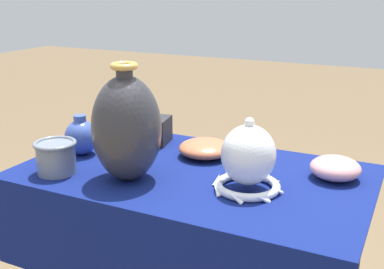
{
  "coord_description": "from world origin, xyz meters",
  "views": [
    {
      "loc": [
        0.56,
        -1.16,
        1.28
      ],
      "look_at": [
        0.02,
        -0.06,
        0.89
      ],
      "focal_mm": 45.0,
      "sensor_mm": 36.0,
      "label": 1
    }
  ],
  "objects_px": {
    "mosaic_tile_box": "(149,130)",
    "bowl_shallow_terracotta": "(205,148)",
    "vase_tall_bulbous": "(127,128)",
    "bowl_shallow_rose": "(335,168)",
    "cup_wide_slate": "(56,156)",
    "jar_round_cobalt": "(81,137)",
    "vase_dome_bell": "(248,160)"
  },
  "relations": [
    {
      "from": "bowl_shallow_terracotta",
      "to": "jar_round_cobalt",
      "type": "relative_size",
      "value": 1.29
    },
    {
      "from": "vase_tall_bulbous",
      "to": "bowl_shallow_terracotta",
      "type": "height_order",
      "value": "vase_tall_bulbous"
    },
    {
      "from": "bowl_shallow_terracotta",
      "to": "cup_wide_slate",
      "type": "distance_m",
      "value": 0.45
    },
    {
      "from": "jar_round_cobalt",
      "to": "vase_dome_bell",
      "type": "bearing_deg",
      "value": -3.21
    },
    {
      "from": "mosaic_tile_box",
      "to": "vase_dome_bell",
      "type": "bearing_deg",
      "value": -38.86
    },
    {
      "from": "vase_tall_bulbous",
      "to": "bowl_shallow_rose",
      "type": "height_order",
      "value": "vase_tall_bulbous"
    },
    {
      "from": "bowl_shallow_rose",
      "to": "bowl_shallow_terracotta",
      "type": "xyz_separation_m",
      "value": [
        -0.4,
        0.01,
        -0.0
      ]
    },
    {
      "from": "mosaic_tile_box",
      "to": "jar_round_cobalt",
      "type": "bearing_deg",
      "value": -134.29
    },
    {
      "from": "bowl_shallow_terracotta",
      "to": "cup_wide_slate",
      "type": "relative_size",
      "value": 1.36
    },
    {
      "from": "bowl_shallow_terracotta",
      "to": "jar_round_cobalt",
      "type": "distance_m",
      "value": 0.39
    },
    {
      "from": "jar_round_cobalt",
      "to": "bowl_shallow_rose",
      "type": "bearing_deg",
      "value": 11.01
    },
    {
      "from": "bowl_shallow_terracotta",
      "to": "cup_wide_slate",
      "type": "xyz_separation_m",
      "value": [
        -0.32,
        -0.31,
        0.02
      ]
    },
    {
      "from": "jar_round_cobalt",
      "to": "mosaic_tile_box",
      "type": "bearing_deg",
      "value": 56.86
    },
    {
      "from": "mosaic_tile_box",
      "to": "jar_round_cobalt",
      "type": "xyz_separation_m",
      "value": [
        -0.13,
        -0.2,
        0.01
      ]
    },
    {
      "from": "mosaic_tile_box",
      "to": "bowl_shallow_rose",
      "type": "relative_size",
      "value": 1.09
    },
    {
      "from": "vase_dome_bell",
      "to": "cup_wide_slate",
      "type": "bearing_deg",
      "value": -166.46
    },
    {
      "from": "vase_tall_bulbous",
      "to": "jar_round_cobalt",
      "type": "bearing_deg",
      "value": 156.61
    },
    {
      "from": "vase_tall_bulbous",
      "to": "jar_round_cobalt",
      "type": "xyz_separation_m",
      "value": [
        -0.24,
        0.11,
        -0.09
      ]
    },
    {
      "from": "cup_wide_slate",
      "to": "bowl_shallow_rose",
      "type": "bearing_deg",
      "value": 23.05
    },
    {
      "from": "vase_tall_bulbous",
      "to": "vase_dome_bell",
      "type": "distance_m",
      "value": 0.33
    },
    {
      "from": "vase_dome_bell",
      "to": "jar_round_cobalt",
      "type": "relative_size",
      "value": 1.58
    },
    {
      "from": "bowl_shallow_rose",
      "to": "cup_wide_slate",
      "type": "xyz_separation_m",
      "value": [
        -0.72,
        -0.31,
        0.02
      ]
    },
    {
      "from": "bowl_shallow_rose",
      "to": "jar_round_cobalt",
      "type": "height_order",
      "value": "jar_round_cobalt"
    },
    {
      "from": "mosaic_tile_box",
      "to": "cup_wide_slate",
      "type": "bearing_deg",
      "value": -115.56
    },
    {
      "from": "vase_tall_bulbous",
      "to": "bowl_shallow_rose",
      "type": "xyz_separation_m",
      "value": [
        0.51,
        0.25,
        -0.12
      ]
    },
    {
      "from": "mosaic_tile_box",
      "to": "jar_round_cobalt",
      "type": "relative_size",
      "value": 1.18
    },
    {
      "from": "mosaic_tile_box",
      "to": "bowl_shallow_terracotta",
      "type": "bearing_deg",
      "value": -22.24
    },
    {
      "from": "bowl_shallow_rose",
      "to": "jar_round_cobalt",
      "type": "xyz_separation_m",
      "value": [
        -0.75,
        -0.15,
        0.03
      ]
    },
    {
      "from": "vase_tall_bulbous",
      "to": "bowl_shallow_rose",
      "type": "distance_m",
      "value": 0.58
    },
    {
      "from": "bowl_shallow_rose",
      "to": "bowl_shallow_terracotta",
      "type": "height_order",
      "value": "bowl_shallow_rose"
    },
    {
      "from": "vase_dome_bell",
      "to": "bowl_shallow_terracotta",
      "type": "bearing_deg",
      "value": 138.32
    },
    {
      "from": "vase_dome_bell",
      "to": "cup_wide_slate",
      "type": "height_order",
      "value": "vase_dome_bell"
    }
  ]
}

